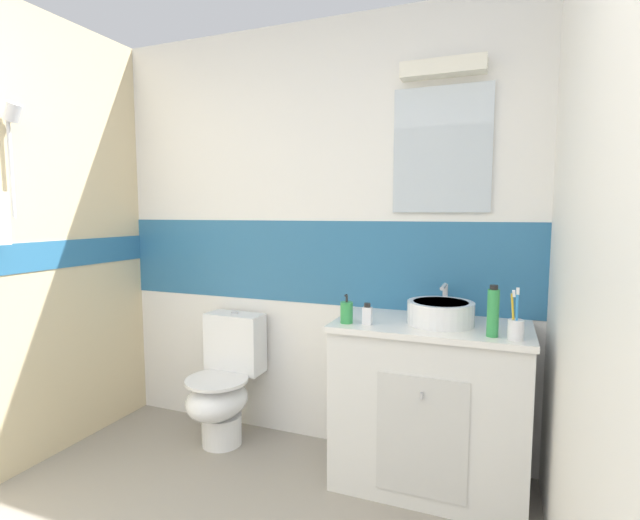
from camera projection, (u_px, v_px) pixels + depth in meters
wall_back_tiled at (315, 236)px, 2.81m from camera, size 3.20×0.20×2.50m
wall_right_plain at (620, 271)px, 1.17m from camera, size 0.10×3.48×2.50m
vanity_cabinet at (429, 405)px, 2.35m from camera, size 0.95×0.53×0.85m
sink_basin at (441, 312)px, 2.28m from camera, size 0.32×0.37×0.18m
toilet at (224, 384)px, 2.81m from camera, size 0.37×0.50×0.78m
toothbrush_cup at (516, 327)px, 2.00m from camera, size 0.07×0.07×0.23m
soap_dispenser at (347, 312)px, 2.30m from camera, size 0.06×0.06×0.15m
shampoo_bottle_tall at (493, 312)px, 2.04m from camera, size 0.05×0.05×0.23m
perfume_flask_small at (367, 314)px, 2.27m from camera, size 0.04×0.03×0.11m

